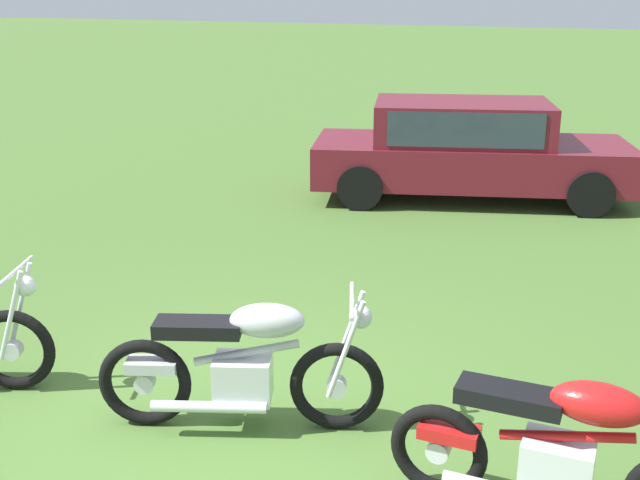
{
  "coord_description": "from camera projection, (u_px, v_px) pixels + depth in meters",
  "views": [
    {
      "loc": [
        2.63,
        -4.09,
        3.0
      ],
      "look_at": [
        -0.08,
        1.98,
        0.85
      ],
      "focal_mm": 44.14,
      "sensor_mm": 36.0,
      "label": 1
    }
  ],
  "objects": [
    {
      "name": "ground_plane",
      "position": [
        215.0,
        436.0,
        5.5
      ],
      "size": [
        120.0,
        120.0,
        0.0
      ],
      "primitive_type": "plane",
      "color": "#476B2D"
    },
    {
      "name": "motorcycle_silver",
      "position": [
        243.0,
        365.0,
        5.48
      ],
      "size": [
        1.91,
        1.01,
        1.02
      ],
      "rotation": [
        0.0,
        0.0,
        0.38
      ],
      "color": "black",
      "rests_on": "ground"
    },
    {
      "name": "car_burgundy",
      "position": [
        467.0,
        145.0,
        11.47
      ],
      "size": [
        4.84,
        3.02,
        1.43
      ],
      "rotation": [
        0.0,
        0.0,
        0.3
      ],
      "color": "maroon",
      "rests_on": "ground"
    },
    {
      "name": "motorcycle_red",
      "position": [
        560.0,
        451.0,
        4.47
      ],
      "size": [
        1.96,
        0.64,
        1.02
      ],
      "rotation": [
        0.0,
        0.0,
        0.01
      ],
      "color": "black",
      "rests_on": "ground"
    }
  ]
}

